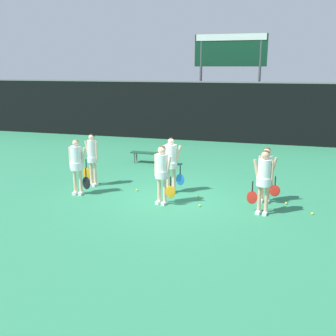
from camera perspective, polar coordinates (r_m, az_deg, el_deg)
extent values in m
plane|color=#2D7F56|center=(12.11, 0.16, -4.40)|extent=(140.00, 140.00, 0.00)
cube|color=black|center=(21.17, 7.36, 7.96)|extent=(60.00, 0.06, 3.11)
cube|color=slate|center=(21.06, 7.50, 12.27)|extent=(60.00, 0.08, 0.08)
cylinder|color=#515156|center=(22.46, 4.75, 11.59)|extent=(0.14, 0.14, 5.61)
cylinder|color=#515156|center=(22.07, 13.03, 11.23)|extent=(0.14, 0.14, 5.61)
cube|color=#0F3823|center=(22.19, 9.06, 16.51)|extent=(3.88, 0.12, 1.68)
cube|color=white|center=(22.16, 9.11, 18.25)|extent=(3.72, 0.02, 0.34)
cube|color=#19472D|center=(16.29, -2.24, 2.14)|extent=(1.89, 0.42, 0.04)
cylinder|color=slate|center=(16.22, 0.48, 1.27)|extent=(0.06, 0.06, 0.42)
cylinder|color=slate|center=(15.98, 0.22, 1.07)|extent=(0.06, 0.06, 0.42)
cylinder|color=slate|center=(16.72, -4.58, 1.62)|extent=(0.06, 0.06, 0.42)
cylinder|color=slate|center=(16.49, -4.91, 1.44)|extent=(0.06, 0.06, 0.42)
cylinder|color=beige|center=(12.63, -12.56, -1.94)|extent=(0.10, 0.10, 0.84)
cylinder|color=beige|center=(12.71, -13.35, -1.89)|extent=(0.10, 0.10, 0.84)
cube|color=white|center=(12.72, -12.52, -3.60)|extent=(0.13, 0.25, 0.09)
cube|color=white|center=(12.80, -13.31, -3.54)|extent=(0.13, 0.25, 0.09)
cylinder|color=white|center=(12.54, -13.08, 0.30)|extent=(0.40, 0.40, 0.24)
cylinder|color=white|center=(12.48, -13.16, 1.51)|extent=(0.35, 0.35, 0.71)
sphere|color=beige|center=(12.39, -13.27, 3.55)|extent=(0.19, 0.19, 0.19)
sphere|color=olive|center=(12.40, -13.24, 3.68)|extent=(0.18, 0.18, 0.18)
cylinder|color=beige|center=(12.40, -12.25, 1.41)|extent=(0.22, 0.09, 0.68)
cylinder|color=beige|center=(12.57, -14.00, 1.49)|extent=(0.08, 0.08, 0.68)
cylinder|color=black|center=(12.45, -11.84, -0.60)|extent=(0.03, 0.03, 0.29)
ellipsoid|color=black|center=(12.55, -11.76, -2.15)|extent=(0.27, 0.03, 0.41)
cylinder|color=beige|center=(11.45, -0.47, -3.33)|extent=(0.10, 0.10, 0.83)
cylinder|color=beige|center=(11.54, -1.30, -3.20)|extent=(0.10, 0.10, 0.83)
cube|color=white|center=(11.54, -0.54, -5.12)|extent=(0.16, 0.26, 0.09)
cube|color=white|center=(11.63, -1.36, -4.97)|extent=(0.16, 0.26, 0.09)
cylinder|color=white|center=(11.35, -0.90, -0.91)|extent=(0.40, 0.40, 0.22)
cylinder|color=white|center=(11.29, -0.90, 0.36)|extent=(0.35, 0.35, 0.67)
sphere|color=beige|center=(11.19, -0.91, 2.59)|extent=(0.23, 0.23, 0.23)
sphere|color=#4C331E|center=(11.20, -0.86, 2.75)|extent=(0.21, 0.21, 0.21)
cylinder|color=beige|center=(11.19, 0.05, 0.17)|extent=(0.22, 0.12, 0.64)
cylinder|color=beige|center=(11.39, -1.80, 0.41)|extent=(0.08, 0.08, 0.64)
cylinder|color=black|center=(11.25, 0.37, -1.92)|extent=(0.03, 0.03, 0.27)
ellipsoid|color=orange|center=(11.34, 0.36, -3.49)|extent=(0.30, 0.03, 0.38)
cylinder|color=tan|center=(11.00, 14.07, -4.49)|extent=(0.10, 0.10, 0.85)
cylinder|color=tan|center=(11.04, 13.10, -4.36)|extent=(0.10, 0.10, 0.85)
cube|color=white|center=(11.10, 13.92, -6.38)|extent=(0.16, 0.26, 0.09)
cube|color=white|center=(11.14, 12.95, -6.25)|extent=(0.16, 0.26, 0.09)
cylinder|color=white|center=(10.87, 13.74, -1.91)|extent=(0.40, 0.40, 0.23)
cylinder|color=white|center=(10.80, 13.83, -0.54)|extent=(0.35, 0.35, 0.70)
sphere|color=tan|center=(10.69, 13.98, 1.83)|extent=(0.22, 0.22, 0.22)
sphere|color=#4C331E|center=(10.71, 14.01, 2.00)|extent=(0.20, 0.20, 0.20)
cylinder|color=tan|center=(10.85, 12.73, -0.47)|extent=(0.22, 0.12, 0.66)
cylinder|color=tan|center=(10.76, 14.88, -0.74)|extent=(0.08, 0.08, 0.66)
cylinder|color=black|center=(10.97, 12.18, -2.58)|extent=(0.03, 0.03, 0.27)
ellipsoid|color=red|center=(11.06, 12.09, -4.19)|extent=(0.29, 0.03, 0.38)
cylinder|color=beige|center=(13.46, -10.52, -0.82)|extent=(0.10, 0.10, 0.84)
cylinder|color=beige|center=(13.55, -11.07, -0.74)|extent=(0.10, 0.10, 0.84)
cube|color=white|center=(13.54, -10.52, -2.39)|extent=(0.16, 0.26, 0.09)
cube|color=white|center=(13.63, -11.07, -2.30)|extent=(0.16, 0.26, 0.09)
cylinder|color=white|center=(13.39, -10.89, 1.22)|extent=(0.34, 0.34, 0.18)
cylinder|color=white|center=(13.32, -10.95, 2.46)|extent=(0.30, 0.30, 0.72)
sphere|color=beige|center=(13.24, -11.05, 4.39)|extent=(0.20, 0.20, 0.20)
sphere|color=black|center=(13.25, -11.00, 4.51)|extent=(0.18, 0.18, 0.18)
cylinder|color=beige|center=(13.44, -11.58, 2.48)|extent=(0.23, 0.12, 0.68)
cylinder|color=beige|center=(13.22, -10.34, 2.34)|extent=(0.08, 0.08, 0.68)
cylinder|color=black|center=(13.57, -11.81, 0.67)|extent=(0.03, 0.03, 0.29)
ellipsoid|color=orange|center=(13.66, -11.73, -0.74)|extent=(0.28, 0.03, 0.40)
cylinder|color=beige|center=(12.50, 0.87, -1.74)|extent=(0.10, 0.10, 0.85)
cylinder|color=beige|center=(12.52, 0.00, -1.71)|extent=(0.10, 0.10, 0.85)
cube|color=white|center=(12.59, 0.85, -3.44)|extent=(0.15, 0.25, 0.09)
cube|color=white|center=(12.61, -0.02, -3.41)|extent=(0.15, 0.25, 0.09)
cylinder|color=white|center=(12.38, 0.44, 0.46)|extent=(0.40, 0.40, 0.19)
cylinder|color=white|center=(12.32, 0.44, 1.79)|extent=(0.35, 0.35, 0.72)
sphere|color=beige|center=(12.22, 0.45, 3.89)|extent=(0.20, 0.20, 0.20)
sphere|color=black|center=(12.24, 0.46, 4.03)|extent=(0.18, 0.18, 0.18)
cylinder|color=beige|center=(12.30, 1.44, 1.71)|extent=(0.23, 0.11, 0.69)
cylinder|color=beige|center=(12.34, -0.50, 1.76)|extent=(0.08, 0.08, 0.69)
cylinder|color=black|center=(12.38, 1.79, -0.28)|extent=(0.03, 0.03, 0.27)
ellipsoid|color=blue|center=(12.46, 1.77, -1.70)|extent=(0.27, 0.03, 0.37)
cylinder|color=tan|center=(11.97, 14.31, -3.09)|extent=(0.10, 0.10, 0.79)
cylinder|color=tan|center=(12.01, 13.44, -2.99)|extent=(0.10, 0.10, 0.79)
cube|color=white|center=(12.05, 14.18, -4.71)|extent=(0.15, 0.25, 0.09)
cube|color=white|center=(12.09, 13.31, -4.61)|extent=(0.15, 0.25, 0.09)
cylinder|color=white|center=(11.86, 14.01, -0.89)|extent=(0.39, 0.39, 0.21)
cylinder|color=white|center=(11.80, 14.08, 0.27)|extent=(0.34, 0.34, 0.64)
sphere|color=tan|center=(11.71, 14.21, 2.30)|extent=(0.21, 0.21, 0.21)
sphere|color=#4C331E|center=(11.72, 14.23, 2.45)|extent=(0.20, 0.20, 0.20)
cylinder|color=tan|center=(11.77, 15.07, 0.10)|extent=(0.21, 0.11, 0.61)
cylinder|color=tan|center=(11.84, 13.13, 0.31)|extent=(0.08, 0.08, 0.61)
cylinder|color=black|center=(11.84, 15.31, -1.77)|extent=(0.03, 0.03, 0.26)
ellipsoid|color=red|center=(11.92, 15.21, -3.19)|extent=(0.31, 0.03, 0.36)
sphere|color=#CCE033|center=(11.47, 20.20, -6.23)|extent=(0.07, 0.07, 0.07)
sphere|color=#CCE033|center=(12.16, 4.47, -4.17)|extent=(0.07, 0.07, 0.07)
sphere|color=#CCE033|center=(12.08, 16.77, -4.91)|extent=(0.07, 0.07, 0.07)
sphere|color=#CCE033|center=(12.81, -4.52, -3.20)|extent=(0.07, 0.07, 0.07)
sphere|color=#CCE033|center=(11.43, 4.63, -5.43)|extent=(0.07, 0.07, 0.07)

